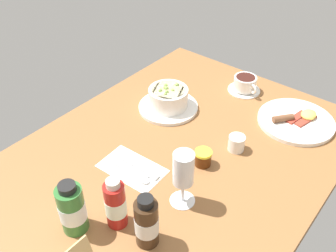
# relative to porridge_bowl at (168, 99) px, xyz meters

# --- Properties ---
(ground_plane) EXTENTS (1.10, 0.84, 0.03)m
(ground_plane) POSITION_rel_porridge_bowl_xyz_m (0.15, 0.17, -0.05)
(ground_plane) COLOR brown
(porridge_bowl) EXTENTS (0.21, 0.21, 0.09)m
(porridge_bowl) POSITION_rel_porridge_bowl_xyz_m (0.00, 0.00, 0.00)
(porridge_bowl) COLOR white
(porridge_bowl) RESTS_ON ground_plane
(cutlery_setting) EXTENTS (0.12, 0.19, 0.01)m
(cutlery_setting) POSITION_rel_porridge_bowl_xyz_m (0.30, 0.11, -0.04)
(cutlery_setting) COLOR white
(cutlery_setting) RESTS_ON ground_plane
(coffee_cup) EXTENTS (0.12, 0.12, 0.06)m
(coffee_cup) POSITION_rel_porridge_bowl_xyz_m (-0.27, 0.15, -0.01)
(coffee_cup) COLOR white
(coffee_cup) RESTS_ON ground_plane
(creamer_jug) EXTENTS (0.06, 0.05, 0.05)m
(creamer_jug) POSITION_rel_porridge_bowl_xyz_m (0.04, 0.30, -0.01)
(creamer_jug) COLOR white
(creamer_jug) RESTS_ON ground_plane
(wine_glass) EXTENTS (0.07, 0.07, 0.16)m
(wine_glass) POSITION_rel_porridge_bowl_xyz_m (0.30, 0.29, 0.07)
(wine_glass) COLOR white
(wine_glass) RESTS_ON ground_plane
(jam_jar) EXTENTS (0.05, 0.05, 0.05)m
(jam_jar) POSITION_rel_porridge_bowl_xyz_m (0.15, 0.25, -0.01)
(jam_jar) COLOR #50230A
(jam_jar) RESTS_ON ground_plane
(sauce_bottle_red) EXTENTS (0.05, 0.05, 0.15)m
(sauce_bottle_red) POSITION_rel_porridge_bowl_xyz_m (0.46, 0.21, 0.03)
(sauce_bottle_red) COLOR #B21E19
(sauce_bottle_red) RESTS_ON ground_plane
(sauce_bottle_brown) EXTENTS (0.06, 0.06, 0.15)m
(sauce_bottle_brown) POSITION_rel_porridge_bowl_xyz_m (0.45, 0.30, 0.03)
(sauce_bottle_brown) COLOR #382314
(sauce_bottle_brown) RESTS_ON ground_plane
(sauce_bottle_green) EXTENTS (0.06, 0.06, 0.15)m
(sauce_bottle_green) POSITION_rel_porridge_bowl_xyz_m (0.53, 0.14, 0.03)
(sauce_bottle_green) COLOR #337233
(sauce_bottle_green) RESTS_ON ground_plane
(breakfast_plate) EXTENTS (0.25, 0.25, 0.04)m
(breakfast_plate) POSITION_rel_porridge_bowl_xyz_m (-0.21, 0.38, -0.03)
(breakfast_plate) COLOR white
(breakfast_plate) RESTS_ON ground_plane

